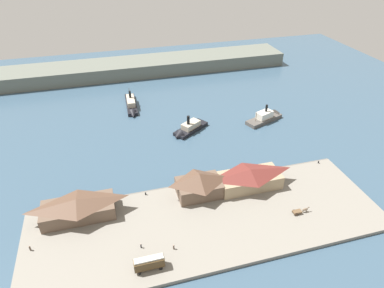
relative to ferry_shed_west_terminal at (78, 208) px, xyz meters
name	(u,v)px	position (x,y,z in m)	size (l,w,h in m)	color
ground_plane	(190,179)	(38.30, 9.60, -4.64)	(320.00, 320.00, 0.00)	#385166
quay_promenade	(208,221)	(38.30, -12.40, -4.04)	(110.00, 36.00, 1.20)	gray
seawall_edge	(192,184)	(38.30, 6.00, -4.14)	(110.00, 0.80, 1.00)	#666159
ferry_shed_west_terminal	(78,208)	(0.00, 0.00, 0.00)	(22.32, 10.22, 6.79)	brown
ferry_shed_central_terminal	(199,184)	(38.92, -0.10, 0.86)	(14.98, 10.31, 8.46)	brown
ferry_shed_customs_shed	(250,178)	(56.81, -0.77, 0.14)	(21.87, 10.11, 7.05)	#998466
street_tram	(149,262)	(17.93, -24.87, -1.06)	(8.02, 2.65, 4.06)	#4C381E
horse_cart	(300,211)	(67.04, -17.35, -2.52)	(5.66, 1.61, 1.87)	brown
pedestrian_standing_center	(141,246)	(16.73, -17.49, -2.73)	(0.39, 0.39, 1.56)	#232328
pedestrian_near_cart	(174,247)	(25.50, -20.42, -2.68)	(0.41, 0.41, 1.67)	#4C3D33
pedestrian_at_waters_edge	(30,248)	(-13.24, -10.10, -2.64)	(0.44, 0.44, 1.76)	#4C3D33
mooring_post_center_east	(146,194)	(21.38, 4.18, -2.99)	(0.44, 0.44, 0.90)	black
mooring_post_center_west	(318,162)	(87.91, 4.34, -2.99)	(0.44, 0.44, 0.90)	black
ferry_mid_harbor	(131,105)	(24.75, 72.18, -3.10)	(5.66, 25.39, 9.08)	black
ferry_approaching_west	(188,129)	(46.04, 41.75, -3.21)	(18.82, 15.23, 9.85)	black
ferry_outer_harbor	(267,117)	(85.50, 42.86, -3.06)	(21.20, 12.52, 9.94)	#514C47
far_headland	(144,66)	(38.30, 119.60, -0.64)	(180.00, 24.00, 8.00)	#60665B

